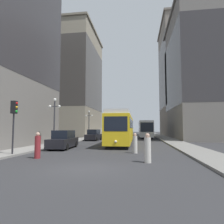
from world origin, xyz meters
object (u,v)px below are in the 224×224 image
pedestrian_crossing_near (38,146)px  traffic_light_near_left (14,113)px  transit_bus (145,129)px  lamp_post_left_far (89,120)px  parked_car_left_mid (63,140)px  pedestrian_crossing_far (148,149)px  pedestrian_on_sidewalk (135,144)px  lamp_post_left_near (54,114)px  streetcar (122,128)px  parked_car_left_near (94,135)px

pedestrian_crossing_near → traffic_light_near_left: bearing=-98.5°
transit_bus → lamp_post_left_far: 12.28m
parked_car_left_mid → pedestrian_crossing_far: size_ratio=2.90×
pedestrian_crossing_near → pedestrian_crossing_far: size_ratio=1.01×
pedestrian_on_sidewalk → lamp_post_left_near: lamp_post_left_near is taller
streetcar → lamp_post_left_far: lamp_post_left_far is taller
traffic_light_near_left → lamp_post_left_far: size_ratio=0.76×
streetcar → lamp_post_left_far: 13.11m
streetcar → lamp_post_left_near: (-7.18, -4.60, 1.53)m
parked_car_left_near → pedestrian_on_sidewalk: parked_car_left_near is taller
streetcar → parked_car_left_near: bearing=127.2°
pedestrian_on_sidewalk → lamp_post_left_near: (-9.10, 4.71, 2.87)m
parked_car_left_mid → lamp_post_left_near: bearing=131.0°
pedestrian_crossing_near → lamp_post_left_far: lamp_post_left_far is taller
pedestrian_crossing_near → traffic_light_near_left: (-2.38, 0.81, 2.35)m
lamp_post_left_far → lamp_post_left_near: bearing=-90.0°
transit_bus → lamp_post_left_near: 23.89m
lamp_post_left_near → lamp_post_left_far: lamp_post_left_near is taller
parked_car_left_mid → pedestrian_on_sidewalk: bearing=-23.7°
streetcar → lamp_post_left_near: bearing=-148.1°
parked_car_left_near → pedestrian_crossing_near: bearing=-84.7°
pedestrian_crossing_near → streetcar: bearing=170.9°
streetcar → pedestrian_crossing_far: (2.75, -13.68, -1.29)m
parked_car_left_mid → lamp_post_left_far: 17.76m
streetcar → pedestrian_on_sidewalk: streetcar is taller
pedestrian_crossing_far → streetcar: bearing=165.8°
streetcar → pedestrian_crossing_near: streetcar is taller
lamp_post_left_near → lamp_post_left_far: 15.47m
pedestrian_on_sidewalk → lamp_post_left_near: 10.64m
transit_bus → lamp_post_left_near: size_ratio=2.39×
streetcar → lamp_post_left_far: size_ratio=2.88×
lamp_post_left_far → pedestrian_on_sidewalk: bearing=-65.7°
pedestrian_crossing_far → lamp_post_left_far: (-9.94, 24.55, 2.77)m
parked_car_left_mid → streetcar: bearing=48.3°
transit_bus → parked_car_left_mid: transit_bus is taller
pedestrian_on_sidewalk → parked_car_left_near: bearing=166.7°
streetcar → parked_car_left_near: 8.69m
transit_bus → pedestrian_on_sidewalk: bearing=-94.5°
transit_bus → traffic_light_near_left: bearing=-110.9°
parked_car_left_near → lamp_post_left_far: lamp_post_left_far is taller
traffic_light_near_left → lamp_post_left_near: lamp_post_left_near is taller
parked_car_left_mid → traffic_light_near_left: (-1.68, -5.61, 2.33)m
parked_car_left_near → pedestrian_crossing_near: size_ratio=2.68×
transit_bus → pedestrian_crossing_far: bearing=-92.4°
traffic_light_near_left → parked_car_left_near: bearing=84.9°
streetcar → lamp_post_left_far: (-7.18, 10.87, 1.47)m
parked_car_left_near → lamp_post_left_far: size_ratio=0.91×
pedestrian_crossing_near → parked_car_left_near: bearing=-167.6°
streetcar → transit_bus: size_ratio=1.18×
streetcar → parked_car_left_mid: streetcar is taller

